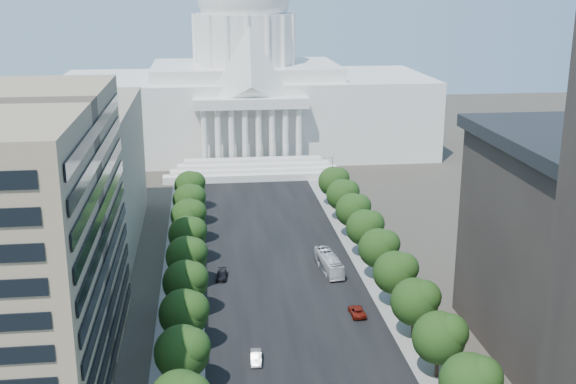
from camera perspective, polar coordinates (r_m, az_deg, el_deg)
name	(u,v)px	position (r m, az deg, el deg)	size (l,w,h in m)	color
road_asphalt	(274,249)	(153.61, -1.09, -4.55)	(30.00, 260.00, 0.01)	black
sidewalk_left	(184,253)	(153.05, -8.21, -4.80)	(8.00, 260.00, 0.02)	gray
sidewalk_right	(362,246)	(156.49, 5.87, -4.23)	(8.00, 260.00, 0.02)	gray
capitol	(245,91)	(240.75, -3.39, 7.95)	(120.00, 56.00, 73.00)	white
office_block_left_far	(44,176)	(161.58, -18.69, 1.21)	(38.00, 52.00, 30.00)	gray
tree_l_c	(184,351)	(100.96, -8.20, -12.33)	(7.79, 7.60, 9.97)	#33261C
tree_l_d	(186,312)	(111.66, -8.08, -9.40)	(7.79, 7.60, 9.97)	#33261C
tree_l_e	(187,281)	(122.60, -7.98, -6.99)	(7.79, 7.60, 9.97)	#33261C
tree_l_f	(188,255)	(133.72, -7.90, -4.97)	(7.79, 7.60, 9.97)	#33261C
tree_l_g	(189,234)	(144.98, -7.83, -3.27)	(7.79, 7.60, 9.97)	#33261C
tree_l_h	(190,215)	(156.36, -7.77, -1.81)	(7.79, 7.60, 9.97)	#33261C
tree_l_i	(190,199)	(167.81, -7.72, -0.56)	(7.79, 7.60, 9.97)	#33261C
tree_l_j	(191,185)	(179.35, -7.68, 0.54)	(7.79, 7.60, 9.97)	#33261C
tree_r_b	(472,381)	(96.12, 14.35, -14.28)	(7.79, 7.60, 9.97)	#33261C
tree_r_c	(441,336)	(105.95, 12.03, -11.09)	(7.79, 7.60, 9.97)	#33261C
tree_r_d	(417,301)	(116.19, 10.15, -8.44)	(7.79, 7.60, 9.97)	#33261C
tree_r_e	(397,271)	(126.74, 8.60, -6.22)	(7.79, 7.60, 9.97)	#33261C
tree_r_f	(380,247)	(137.53, 7.31, -4.34)	(7.79, 7.60, 9.97)	#33261C
tree_r_g	(366,227)	(148.50, 6.20, -2.74)	(7.79, 7.60, 9.97)	#33261C
tree_r_h	(354,209)	(159.63, 5.25, -1.35)	(7.79, 7.60, 9.97)	#33261C
tree_r_i	(344,194)	(170.87, 4.43, -0.15)	(7.79, 7.60, 9.97)	#33261C
tree_r_j	(335,181)	(182.20, 3.71, 0.90)	(7.79, 7.60, 9.97)	#33261C
streetlight_b	(454,342)	(106.06, 12.97, -11.51)	(2.61, 0.44, 9.00)	gray
streetlight_c	(405,274)	(127.56, 9.25, -6.41)	(2.61, 0.44, 9.00)	gray
streetlight_d	(372,227)	(150.15, 6.68, -2.79)	(2.61, 0.44, 9.00)	gray
streetlight_e	(348,194)	(173.41, 4.80, -0.13)	(2.61, 0.44, 9.00)	gray
streetlight_f	(330,168)	(197.09, 3.36, 1.90)	(2.61, 0.44, 9.00)	gray
car_silver	(256,357)	(110.30, -2.55, -12.92)	(1.57, 4.50, 1.48)	#9B9DA2
car_red	(357,311)	(124.78, 5.47, -9.36)	(2.36, 5.12, 1.42)	maroon
car_dark_b	(222,275)	(139.16, -5.26, -6.57)	(1.98, 4.87, 1.41)	black
city_bus	(329,263)	(141.97, 3.25, -5.61)	(2.90, 12.38, 3.45)	silver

